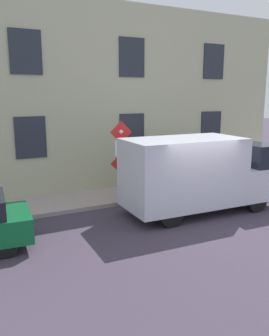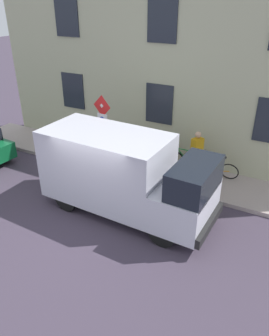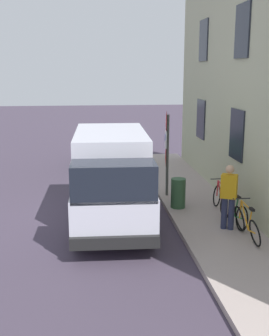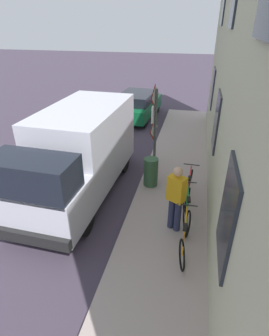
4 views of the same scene
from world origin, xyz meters
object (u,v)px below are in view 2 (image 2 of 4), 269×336
Objects in this scene: delivery_van at (123,173)px; pedestrian at (197,152)px; sign_post_stacked at (103,126)px; litter_bin at (137,163)px; bicycle_orange at (215,167)px; bicycle_green at (188,161)px; bicycle_red at (164,156)px.

delivery_van is 3.14× the size of pedestrian.
sign_post_stacked is 3.02× the size of litter_bin.
pedestrian is 1.91× the size of litter_bin.
sign_post_stacked is 1.59× the size of bicycle_orange.
bicycle_orange is at bearing 60.85° from delivery_van.
pedestrian is at bearing -71.83° from sign_post_stacked.
delivery_van is at bearing 68.66° from bicycle_green.
litter_bin reaches higher than bicycle_green.
bicycle_orange is 0.99× the size of pedestrian.
bicycle_red is at bearing 93.24° from delivery_van.
sign_post_stacked is at bearing 19.76° from bicycle_green.
bicycle_orange and bicycle_green have the same top height.
bicycle_orange is (1.34, -3.88, -1.33)m from sign_post_stacked.
delivery_van reaches higher than bicycle_orange.
delivery_van is 3.86m from bicycle_orange.
sign_post_stacked is at bearing 137.37° from delivery_van.
pedestrian is at bearing 68.21° from delivery_van.
bicycle_green is 1.95m from litter_bin.
bicycle_red is at bearing -24.24° from litter_bin.
delivery_van reaches higher than bicycle_red.
litter_bin reaches higher than bicycle_red.
pedestrian reaches higher than litter_bin.
litter_bin reaches higher than bicycle_orange.
bicycle_green is at bearing -9.24° from pedestrian.
pedestrian is (2.96, -1.30, -0.26)m from delivery_van.
delivery_van is at bearing -163.35° from litter_bin.
bicycle_orange is at bearing 174.81° from bicycle_green.
sign_post_stacked is 2.65m from bicycle_red.
sign_post_stacked is 3.48m from pedestrian.
bicycle_red is at bearing -54.22° from sign_post_stacked.
litter_bin is at bearing 53.64° from pedestrian.
litter_bin is (0.15, -1.32, -1.25)m from sign_post_stacked.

